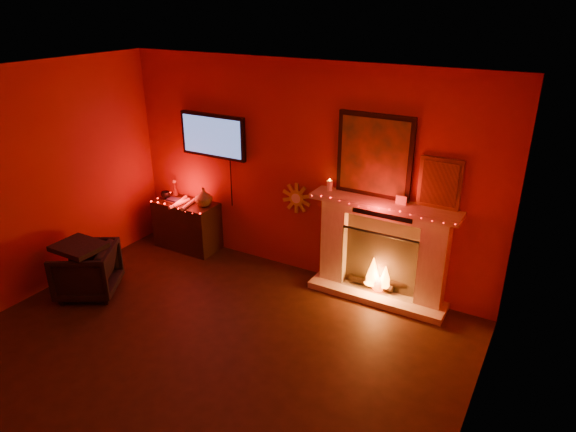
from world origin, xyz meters
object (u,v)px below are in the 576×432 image
Objects in this scene: fireplace at (382,241)px; tv at (213,136)px; sunburst_clock at (296,198)px; console_table at (188,223)px; armchair at (87,270)px.

tv is (-2.44, 0.06, 0.92)m from fireplace.
sunburst_clock is (-1.19, 0.09, 0.28)m from fireplace.
console_table is at bearing -177.41° from fireplace.
fireplace reaches higher than console_table.
tv is at bearing 178.50° from fireplace.
fireplace is at bearing 2.59° from console_table.
fireplace is 2.31× the size of console_table.
console_table is 1.38× the size of armchair.
fireplace is at bearing -1.50° from tv.
armchair is at bearing -150.92° from fireplace.
armchair is at bearing -109.72° from tv.
sunburst_clock is at bearing 102.42° from armchair.
sunburst_clock is (1.25, 0.03, -0.65)m from tv.
tv is 2.31m from armchair.
sunburst_clock is at bearing 175.63° from fireplace.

